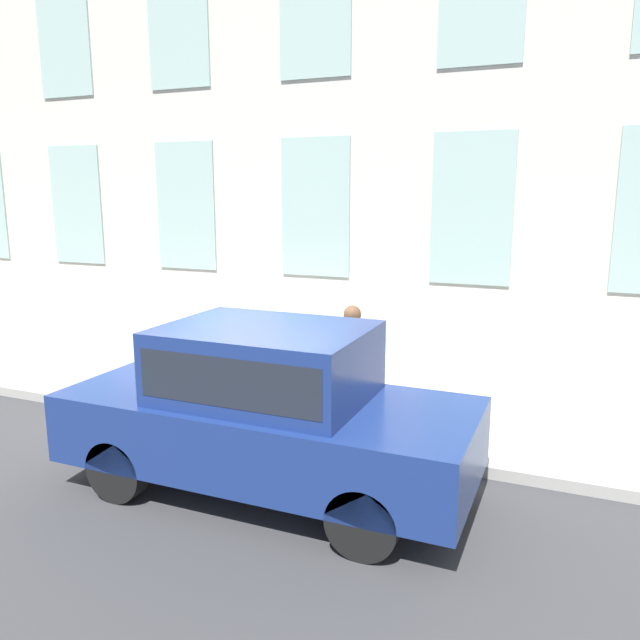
# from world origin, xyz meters

# --- Properties ---
(ground_plane) EXTENTS (80.00, 80.00, 0.00)m
(ground_plane) POSITION_xyz_m (0.00, 0.00, 0.00)
(ground_plane) COLOR #38383A
(sidewalk) EXTENTS (2.53, 60.00, 0.14)m
(sidewalk) POSITION_xyz_m (1.27, 0.00, 0.07)
(sidewalk) COLOR #9E9B93
(sidewalk) RESTS_ON ground_plane
(building_facade) EXTENTS (0.33, 40.00, 10.46)m
(building_facade) POSITION_xyz_m (2.68, 0.00, 5.22)
(building_facade) COLOR beige
(building_facade) RESTS_ON ground_plane
(fire_hydrant) EXTENTS (0.36, 0.47, 0.73)m
(fire_hydrant) POSITION_xyz_m (0.61, -0.41, 0.51)
(fire_hydrant) COLOR red
(fire_hydrant) RESTS_ON sidewalk
(person) EXTENTS (0.37, 0.24, 1.53)m
(person) POSITION_xyz_m (1.12, -1.16, 1.06)
(person) COLOR #998466
(person) RESTS_ON sidewalk
(parked_car_navy_near) EXTENTS (1.81, 4.39, 1.83)m
(parked_car_navy_near) POSITION_xyz_m (-1.21, -1.05, 0.98)
(parked_car_navy_near) COLOR black
(parked_car_navy_near) RESTS_ON ground_plane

